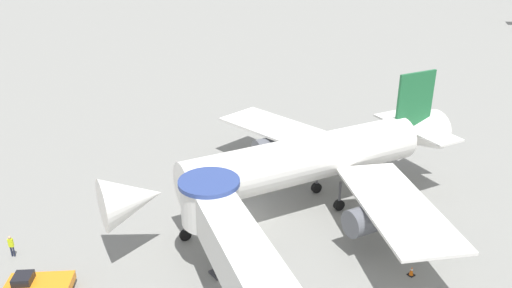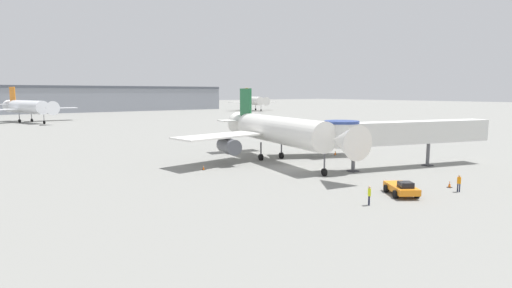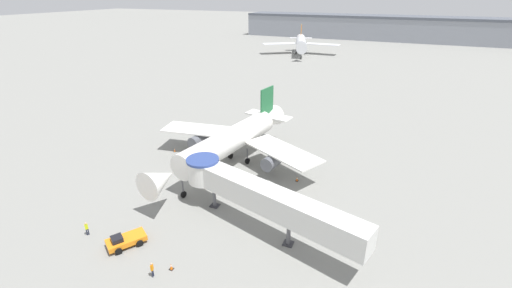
{
  "view_description": "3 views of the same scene",
  "coord_description": "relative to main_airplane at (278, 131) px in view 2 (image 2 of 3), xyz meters",
  "views": [
    {
      "loc": [
        28.27,
        -20.24,
        21.37
      ],
      "look_at": [
        -4.32,
        3.8,
        3.84
      ],
      "focal_mm": 35.0,
      "sensor_mm": 36.0,
      "label": 1
    },
    {
      "loc": [
        -32.58,
        -38.06,
        9.56
      ],
      "look_at": [
        -4.29,
        1.69,
        3.25
      ],
      "focal_mm": 28.0,
      "sensor_mm": 36.0,
      "label": 2
    },
    {
      "loc": [
        24.36,
        -37.6,
        25.28
      ],
      "look_at": [
        6.58,
        3.13,
        5.31
      ],
      "focal_mm": 24.0,
      "sensor_mm": 36.0,
      "label": 3
    }
  ],
  "objects": [
    {
      "name": "ground_plane",
      "position": [
        -1.68,
        -4.83,
        -4.3
      ],
      "size": [
        800.0,
        800.0,
        0.0
      ],
      "primitive_type": "plane",
      "color": "gray"
    },
    {
      "name": "main_airplane",
      "position": [
        0.0,
        0.0,
        0.0
      ],
      "size": [
        28.92,
        30.35,
        10.2
      ],
      "rotation": [
        0.0,
        0.0,
        -0.16
      ],
      "color": "white",
      "rests_on": "ground_plane"
    },
    {
      "name": "jet_bridge",
      "position": [
        9.52,
        -12.62,
        0.23
      ],
      "size": [
        23.48,
        9.24,
        6.22
      ],
      "rotation": [
        0.0,
        0.0,
        -0.27
      ],
      "color": "silver",
      "rests_on": "ground_plane"
    },
    {
      "name": "pushback_tug_orange",
      "position": [
        -2.03,
        -21.13,
        -3.62
      ],
      "size": [
        3.81,
        4.45,
        1.46
      ],
      "rotation": [
        0.0,
        0.0,
        -0.56
      ],
      "color": "orange",
      "rests_on": "ground_plane"
    },
    {
      "name": "traffic_cone_apron_front",
      "position": [
        4.63,
        -22.08,
        -3.98
      ],
      "size": [
        0.41,
        0.41,
        0.69
      ],
      "color": "black",
      "rests_on": "ground_plane"
    },
    {
      "name": "traffic_cone_port_wing",
      "position": [
        -11.33,
        0.57,
        -4.0
      ],
      "size": [
        0.38,
        0.38,
        0.64
      ],
      "color": "black",
      "rests_on": "ground_plane"
    },
    {
      "name": "traffic_cone_starboard_wing",
      "position": [
        10.89,
        -0.54,
        -3.97
      ],
      "size": [
        0.43,
        0.43,
        0.71
      ],
      "color": "black",
      "rests_on": "ground_plane"
    },
    {
      "name": "ground_crew_marshaller",
      "position": [
        3.58,
        -23.56,
        -3.33
      ],
      "size": [
        0.28,
        0.36,
        1.69
      ],
      "rotation": [
        0.0,
        0.0,
        5.02
      ],
      "color": "#1E2338",
      "rests_on": "ground_plane"
    },
    {
      "name": "ground_crew_wing_walker",
      "position": [
        -7.21,
        -21.53,
        -3.33
      ],
      "size": [
        0.35,
        0.37,
        1.68
      ],
      "rotation": [
        0.0,
        0.0,
        4.05
      ],
      "color": "#1E2338",
      "rests_on": "ground_plane"
    },
    {
      "name": "background_jet_gold_tail",
      "position": [
        87.03,
        129.71,
        0.92
      ],
      "size": [
        26.9,
        27.52,
        11.97
      ],
      "rotation": [
        0.0,
        0.0,
        -0.17
      ],
      "color": "white",
      "rests_on": "ground_plane"
    },
    {
      "name": "background_jet_orange_tail",
      "position": [
        -19.77,
        102.73,
        0.68
      ],
      "size": [
        32.31,
        30.06,
        11.42
      ],
      "rotation": [
        0.0,
        0.0,
        0.31
      ],
      "color": "silver",
      "rests_on": "ground_plane"
    },
    {
      "name": "terminal_building",
      "position": [
        6.44,
        170.17,
        2.09
      ],
      "size": [
        154.11,
        21.41,
        12.78
      ],
      "color": "gray",
      "rests_on": "ground_plane"
    }
  ]
}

